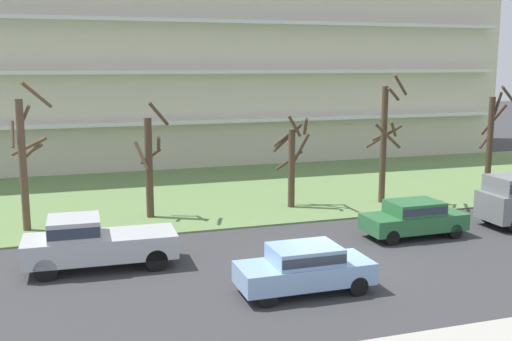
% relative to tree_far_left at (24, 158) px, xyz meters
% --- Properties ---
extents(ground, '(160.00, 160.00, 0.00)m').
position_rel_tree_far_left_xyz_m(ground, '(10.38, -8.50, -3.30)').
color(ground, '#38383A').
extents(grass_lawn_strip, '(80.00, 16.00, 0.08)m').
position_rel_tree_far_left_xyz_m(grass_lawn_strip, '(10.38, 5.50, -3.26)').
color(grass_lawn_strip, '#66844C').
rests_on(grass_lawn_strip, ground).
extents(apartment_building, '(50.43, 13.31, 20.37)m').
position_rel_tree_far_left_xyz_m(apartment_building, '(10.38, 19.67, 6.89)').
color(apartment_building, beige).
rests_on(apartment_building, ground).
extents(tree_far_left, '(1.91, 2.46, 6.67)m').
position_rel_tree_far_left_xyz_m(tree_far_left, '(0.00, 0.00, 0.00)').
color(tree_far_left, brown).
rests_on(tree_far_left, ground).
extents(tree_left, '(1.70, 1.70, 5.68)m').
position_rel_tree_far_left_xyz_m(tree_left, '(5.50, 0.59, -0.61)').
color(tree_left, '#4C3828').
rests_on(tree_left, ground).
extents(tree_center, '(1.72, 1.82, 4.83)m').
position_rel_tree_far_left_xyz_m(tree_center, '(12.75, 0.59, -0.78)').
color(tree_center, '#4C3828').
rests_on(tree_center, ground).
extents(tree_right, '(2.16, 2.54, 6.85)m').
position_rel_tree_far_left_xyz_m(tree_right, '(17.70, -0.02, 0.13)').
color(tree_right, '#4C3828').
rests_on(tree_right, ground).
extents(tree_far_right, '(1.78, 2.23, 6.20)m').
position_rel_tree_far_left_xyz_m(tree_far_right, '(24.54, 0.15, -0.16)').
color(tree_far_right, '#423023').
rests_on(tree_far_right, ground).
extents(pickup_silver_near_left, '(5.46, 2.17, 1.95)m').
position_rel_tree_far_left_xyz_m(pickup_silver_near_left, '(2.48, -6.00, -2.28)').
color(pickup_silver_near_left, '#B7BABF').
rests_on(pickup_silver_near_left, ground).
extents(sedan_green_center_left, '(4.43, 1.86, 1.57)m').
position_rel_tree_far_left_xyz_m(sedan_green_center_left, '(15.77, -6.00, -2.43)').
color(sedan_green_center_left, '#2D6B3D').
rests_on(sedan_green_center_left, ground).
extents(sedan_blue_near_right, '(4.40, 1.81, 1.57)m').
position_rel_tree_far_left_xyz_m(sedan_blue_near_right, '(8.84, -10.50, -2.43)').
color(sedan_blue_near_right, '#8CB2E0').
rests_on(sedan_blue_near_right, ground).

